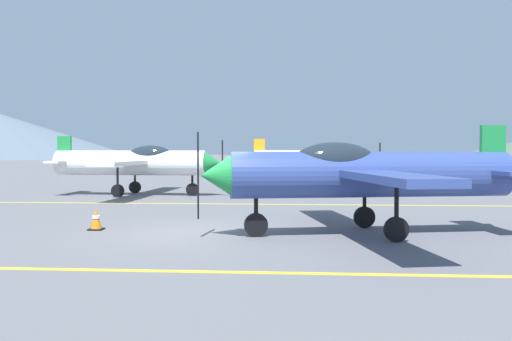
% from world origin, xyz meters
% --- Properties ---
extents(ground_plane, '(400.00, 400.00, 0.00)m').
position_xyz_m(ground_plane, '(0.00, 0.00, 0.00)').
color(ground_plane, slate).
extents(apron_line_near, '(80.00, 0.16, 0.01)m').
position_xyz_m(apron_line_near, '(0.00, -4.18, 0.01)').
color(apron_line_near, yellow).
rests_on(apron_line_near, ground_plane).
extents(apron_line_far, '(80.00, 0.16, 0.01)m').
position_xyz_m(apron_line_far, '(0.00, 7.42, 0.01)').
color(apron_line_far, yellow).
rests_on(apron_line_far, ground_plane).
extents(airplane_near, '(7.97, 9.09, 2.72)m').
position_xyz_m(airplane_near, '(3.98, 0.18, 1.53)').
color(airplane_near, '#33478C').
rests_on(airplane_near, ground_plane).
extents(airplane_mid, '(7.89, 9.09, 2.72)m').
position_xyz_m(airplane_mid, '(-4.84, 11.12, 1.53)').
color(airplane_mid, white).
rests_on(airplane_mid, ground_plane).
extents(airplane_far, '(7.97, 9.08, 2.72)m').
position_xyz_m(airplane_far, '(3.65, 19.53, 1.53)').
color(airplane_far, silver).
rests_on(airplane_far, ground_plane).
extents(car_sedan, '(4.62, 2.85, 1.62)m').
position_xyz_m(car_sedan, '(12.22, 20.98, 0.84)').
color(car_sedan, black).
rests_on(car_sedan, ground_plane).
extents(traffic_cone_side, '(0.36, 0.36, 0.59)m').
position_xyz_m(traffic_cone_side, '(-2.80, 0.48, 0.29)').
color(traffic_cone_side, black).
rests_on(traffic_cone_side, ground_plane).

